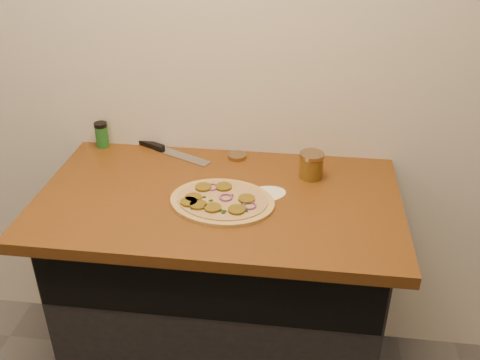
# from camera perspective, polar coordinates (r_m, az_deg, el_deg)

# --- Properties ---
(cabinet) EXTENTS (1.10, 0.60, 0.86)m
(cabinet) POSITION_cam_1_polar(r_m,az_deg,el_deg) (2.08, -1.89, -12.25)
(cabinet) COLOR black
(cabinet) RESTS_ON ground
(countertop) EXTENTS (1.20, 0.70, 0.04)m
(countertop) POSITION_cam_1_polar(r_m,az_deg,el_deg) (1.79, -2.28, -2.13)
(countertop) COLOR brown
(countertop) RESTS_ON cabinet
(pizza) EXTENTS (0.38, 0.38, 0.02)m
(pizza) POSITION_cam_1_polar(r_m,az_deg,el_deg) (1.73, -2.03, -2.22)
(pizza) COLOR tan
(pizza) RESTS_ON countertop
(chefs_knife) EXTENTS (0.33, 0.18, 0.02)m
(chefs_knife) POSITION_cam_1_polar(r_m,az_deg,el_deg) (2.07, -8.00, 3.19)
(chefs_knife) COLOR #B7BAC1
(chefs_knife) RESTS_ON countertop
(mason_jar_lid) EXTENTS (0.09, 0.09, 0.01)m
(mason_jar_lid) POSITION_cam_1_polar(r_m,az_deg,el_deg) (2.00, -0.31, 2.57)
(mason_jar_lid) COLOR #967B57
(mason_jar_lid) RESTS_ON countertop
(salsa_jar) EXTENTS (0.09, 0.09, 0.09)m
(salsa_jar) POSITION_cam_1_polar(r_m,az_deg,el_deg) (1.87, 7.61, 1.58)
(salsa_jar) COLOR #A12610
(salsa_jar) RESTS_ON countertop
(spice_shaker) EXTENTS (0.05, 0.05, 0.10)m
(spice_shaker) POSITION_cam_1_polar(r_m,az_deg,el_deg) (2.14, -14.54, 4.70)
(spice_shaker) COLOR #1F6425
(spice_shaker) RESTS_ON countertop
(flour_spill) EXTENTS (0.19, 0.19, 0.00)m
(flour_spill) POSITION_cam_1_polar(r_m,az_deg,el_deg) (1.78, 2.75, -1.47)
(flour_spill) COLOR white
(flour_spill) RESTS_ON countertop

